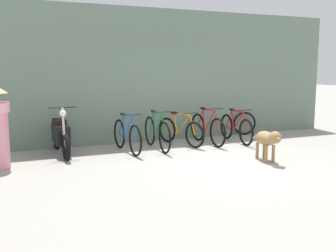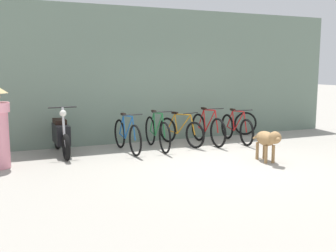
% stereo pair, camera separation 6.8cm
% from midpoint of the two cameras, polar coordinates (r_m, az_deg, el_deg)
% --- Properties ---
extents(ground_plane, '(60.00, 60.00, 0.00)m').
position_cam_midpoint_polar(ground_plane, '(7.88, 8.00, -5.36)').
color(ground_plane, '#9E998E').
extents(shop_wall_back, '(9.93, 0.20, 3.35)m').
position_cam_midpoint_polar(shop_wall_back, '(10.26, -0.35, 7.34)').
color(shop_wall_back, slate).
rests_on(shop_wall_back, ground).
extents(bicycle_0, '(0.46, 1.66, 0.89)m').
position_cam_midpoint_polar(bicycle_0, '(8.82, -6.21, -1.44)').
color(bicycle_0, black).
rests_on(bicycle_0, ground).
extents(bicycle_1, '(0.46, 1.73, 0.92)m').
position_cam_midpoint_polar(bicycle_1, '(9.07, -1.84, -1.03)').
color(bicycle_1, black).
rests_on(bicycle_1, ground).
extents(bicycle_2, '(0.59, 1.58, 0.83)m').
position_cam_midpoint_polar(bicycle_2, '(9.56, 1.59, -0.79)').
color(bicycle_2, black).
rests_on(bicycle_2, ground).
extents(bicycle_3, '(0.46, 1.69, 0.92)m').
position_cam_midpoint_polar(bicycle_3, '(9.75, 5.52, -0.43)').
color(bicycle_3, black).
rests_on(bicycle_3, ground).
extents(bicycle_4, '(0.46, 1.69, 0.87)m').
position_cam_midpoint_polar(bicycle_4, '(10.07, 9.63, -0.35)').
color(bicycle_4, black).
rests_on(bicycle_4, ground).
extents(motorcycle, '(0.58, 1.77, 1.08)m').
position_cam_midpoint_polar(motorcycle, '(8.79, -15.50, -1.35)').
color(motorcycle, black).
rests_on(motorcycle, ground).
extents(stray_dog, '(0.39, 1.07, 0.67)m').
position_cam_midpoint_polar(stray_dog, '(8.07, 14.01, -1.88)').
color(stray_dog, '#997247').
rests_on(stray_dog, ground).
extents(spare_tire_left, '(0.64, 0.25, 0.65)m').
position_cam_midpoint_polar(spare_tire_left, '(11.23, 10.87, 0.37)').
color(spare_tire_left, black).
rests_on(spare_tire_left, ground).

